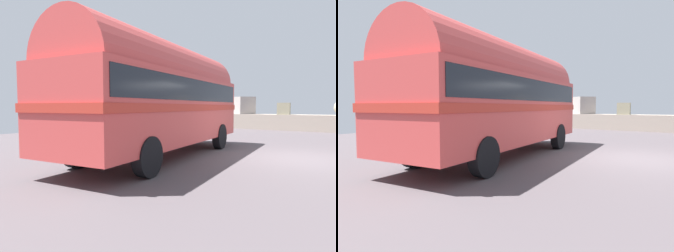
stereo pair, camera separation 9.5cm
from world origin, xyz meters
TOP-DOWN VIEW (x-y plane):
  - ground at (0.00, 0.00)m, footprint 32.00×26.00m
  - breakwater at (-0.11, 11.80)m, footprint 31.36×2.47m
  - vintage_coach at (-3.71, -2.09)m, footprint 3.36×8.80m

SIDE VIEW (x-z plane):
  - ground at x=0.00m, z-range 0.00..0.02m
  - breakwater at x=-0.11m, z-range -0.49..2.00m
  - vintage_coach at x=-3.71m, z-range 0.20..3.90m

